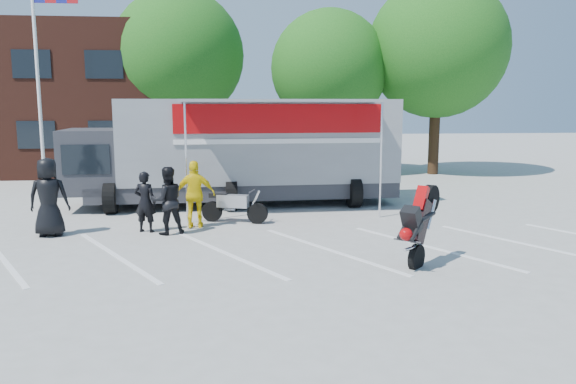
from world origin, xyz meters
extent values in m
plane|color=#A6A5A0|center=(0.00, 0.00, 0.00)|extent=(100.00, 100.00, 0.00)
cube|color=white|center=(0.00, 1.00, 0.01)|extent=(18.09, 13.33, 0.01)
cube|color=#4C2318|center=(-10.00, 18.00, 3.50)|extent=(18.00, 8.00, 7.00)
cylinder|color=white|center=(-6.50, 10.00, 4.00)|extent=(0.12, 0.12, 8.00)
cylinder|color=#382314|center=(-2.00, 16.00, 1.62)|extent=(0.50, 0.50, 3.24)
sphere|color=#124912|center=(-2.00, 16.00, 5.58)|extent=(6.12, 6.12, 6.12)
cylinder|color=#382314|center=(5.00, 15.00, 1.44)|extent=(0.50, 0.50, 2.88)
sphere|color=#124912|center=(5.00, 15.00, 4.96)|extent=(5.44, 5.44, 5.44)
cylinder|color=#382314|center=(10.00, 14.50, 1.71)|extent=(0.50, 0.50, 3.42)
sphere|color=#124912|center=(10.00, 14.50, 5.89)|extent=(6.46, 6.46, 6.46)
imported|color=black|center=(-4.22, 3.12, 1.00)|extent=(1.01, 0.69, 2.00)
imported|color=black|center=(-1.87, 3.32, 0.80)|extent=(0.67, 0.54, 1.60)
imported|color=black|center=(-1.27, 3.01, 0.88)|extent=(1.02, 0.90, 1.75)
imported|color=yellow|center=(-0.61, 3.75, 0.91)|extent=(1.07, 0.46, 1.82)
camera|label=1|loc=(0.37, -11.37, 3.33)|focal=35.00mm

